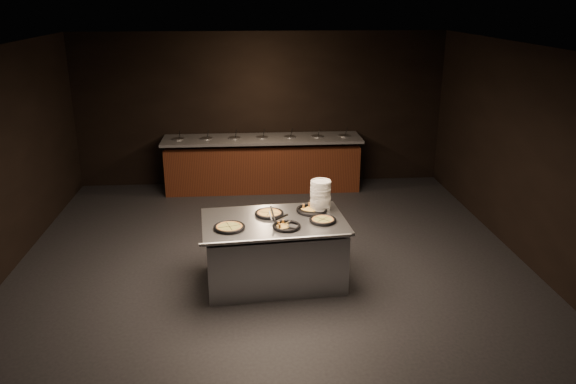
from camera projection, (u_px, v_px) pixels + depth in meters
name	position (u px, v px, depth m)	size (l,w,h in m)	color
room	(272.00, 171.00, 6.95)	(7.02, 8.02, 2.92)	black
salad_bar	(263.00, 167.00, 10.63)	(3.70, 0.83, 1.18)	#4F2512
serving_counter	(274.00, 252.00, 7.15)	(1.87, 1.29, 0.85)	silver
plate_stack	(321.00, 195.00, 7.31)	(0.27, 0.27, 0.39)	white
pan_veggie_whole	(229.00, 227.00, 6.74)	(0.38, 0.38, 0.04)	black
pan_cheese_whole	(269.00, 213.00, 7.17)	(0.37, 0.37, 0.04)	black
pan_cheese_slices_a	(312.00, 210.00, 7.29)	(0.41, 0.41, 0.04)	black
pan_cheese_slices_b	(286.00, 226.00, 6.77)	(0.35, 0.35, 0.04)	black
pan_veggie_slices	(323.00, 220.00, 6.96)	(0.34, 0.34, 0.04)	black
server_left	(272.00, 214.00, 6.96)	(0.15, 0.35, 0.17)	silver
server_right	(284.00, 220.00, 6.79)	(0.31, 0.21, 0.17)	silver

